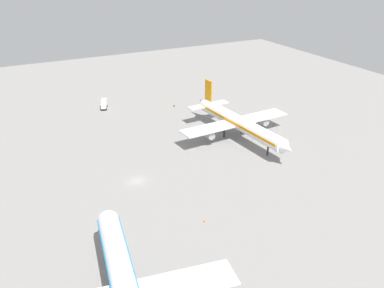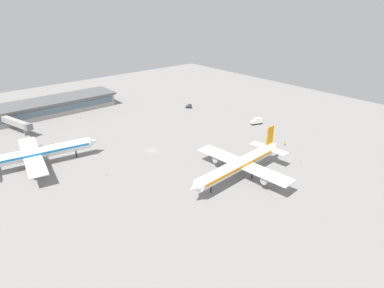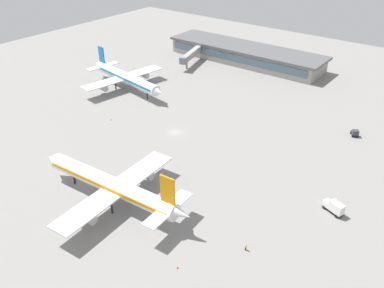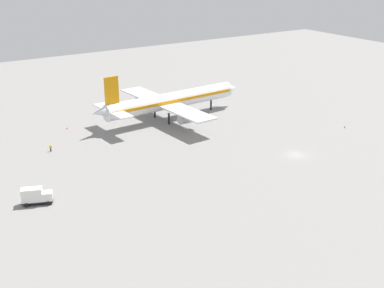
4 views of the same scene
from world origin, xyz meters
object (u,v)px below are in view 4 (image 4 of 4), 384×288
Objects in this scene: airplane_at_gate at (170,101)px; safety_cone_near_gate at (345,127)px; safety_cone_mid_apron at (67,128)px; catering_truck at (36,196)px; ground_crew_worker at (51,148)px.

safety_cone_near_gate is (35.76, -32.09, -5.09)m from airplane_at_gate.
airplane_at_gate is at bearing 138.10° from safety_cone_near_gate.
safety_cone_mid_apron is (-27.52, 7.54, -5.09)m from airplane_at_gate.
safety_cone_mid_apron is at bearing 83.75° from catering_truck.
ground_crew_worker is 16.13m from safety_cone_mid_apron.
safety_cone_near_gate is 1.00× the size of safety_cone_mid_apron.
safety_cone_mid_apron is at bearing 147.94° from safety_cone_near_gate.
safety_cone_mid_apron is (-63.29, 39.64, 0.00)m from safety_cone_near_gate.
airplane_at_gate is at bearing -15.33° from safety_cone_mid_apron.
safety_cone_near_gate is at bearing -32.06° from safety_cone_mid_apron.
airplane_at_gate is 81.20× the size of safety_cone_mid_apron.
airplane_at_gate is 28.99m from safety_cone_mid_apron.
safety_cone_mid_apron is at bearing 160.97° from airplane_at_gate.
catering_truck is 83.01m from safety_cone_near_gate.
catering_truck is at bearing -161.66° from ground_crew_worker.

